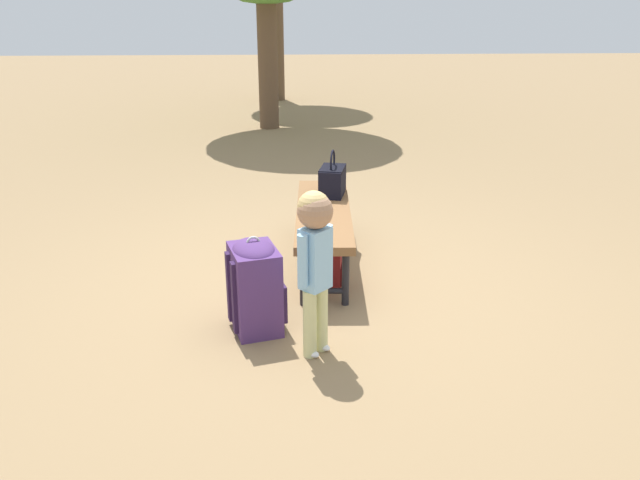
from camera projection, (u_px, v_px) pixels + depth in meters
name	position (u px, v px, depth m)	size (l,w,h in m)	color
ground_plane	(310.00, 290.00, 4.55)	(40.00, 40.00, 0.00)	#8C704C
park_bench	(323.00, 216.00, 4.86)	(1.62, 0.47, 0.45)	brown
handbag	(332.00, 180.00, 5.14)	(0.35, 0.24, 0.37)	black
child_standing	(315.00, 248.00, 3.53)	(0.21, 0.20, 0.98)	#CCCC8C
backpack_large	(255.00, 283.00, 3.93)	(0.42, 0.38, 0.61)	#4C2D66
backpack_small	(331.00, 266.00, 4.55)	(0.21, 0.19, 0.33)	maroon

